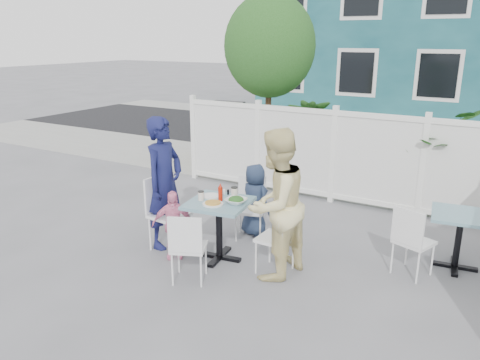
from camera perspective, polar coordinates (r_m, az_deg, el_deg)
The scene contains 29 objects.
ground at distance 6.35m, azimuth 2.82°, elevation -8.80°, with size 80.00×80.00×0.00m, color slate.
near_sidewalk at distance 9.67m, azimuth 13.17°, elevation -0.00°, with size 24.00×2.60×0.01m, color gray.
street at distance 13.16m, azimuth 17.96°, elevation 4.09°, with size 24.00×5.00×0.01m, color black.
far_sidewalk at distance 16.15m, azimuth 20.38°, elevation 6.14°, with size 24.00×1.60×0.01m, color gray.
building at distance 19.35m, azimuth 21.69°, elevation 16.61°, with size 11.00×6.00×6.00m.
fence_back at distance 8.15m, azimuth 11.28°, elevation 2.63°, with size 5.86×0.08×1.60m.
tree at distance 9.39m, azimuth 3.60°, elevation 15.95°, with size 1.80×1.62×3.59m.
utility_cabinet at distance 10.91m, azimuth -1.76°, elevation 5.81°, with size 0.69×0.49×1.28m, color gold.
potted_shrub_a at distance 9.00m, azimuth 8.67°, elevation 4.51°, with size 0.94×0.94×1.69m, color #1B4716.
potted_shrub_b at distance 8.39m, azimuth 21.89°, elevation 2.56°, with size 1.52×1.32×1.69m, color #1B4716.
main_table at distance 5.95m, azimuth -2.58°, elevation -4.23°, with size 0.84×0.84×0.79m.
spare_table at distance 6.32m, azimuth 25.26°, elevation -5.14°, with size 0.76×0.76×0.72m.
chair_left at distance 6.36m, azimuth -9.22°, elevation -3.28°, with size 0.48×0.49×1.00m.
chair_right at distance 5.64m, azimuth 5.03°, elevation -6.48°, with size 0.41×0.42×0.90m.
chair_back at distance 6.66m, azimuth 1.34°, elevation -2.78°, with size 0.50×0.49×0.87m.
chair_near at distance 5.43m, azimuth -6.44°, elevation -7.70°, with size 0.51×0.50×0.86m.
chair_spare at distance 5.90m, azimuth 20.15°, elevation -6.55°, with size 0.51×0.50×0.88m.
man at distance 6.34m, azimuth -9.20°, elevation -0.34°, with size 0.65×0.43×1.79m, color #141746.
woman at distance 5.46m, azimuth 4.30°, elevation -3.01°, with size 0.87×0.68×1.80m, color #EACC4F.
boy at distance 6.71m, azimuth 1.82°, elevation -2.44°, with size 0.52×0.34×1.06m, color #212E48.
toddler at distance 6.10m, azimuth -8.18°, elevation -5.40°, with size 0.53×0.22×0.91m, color pink.
plate_main at distance 5.78m, azimuth -3.32°, elevation -2.93°, with size 0.26×0.26×0.02m, color white.
plate_side at distance 6.07m, azimuth -3.60°, elevation -1.95°, with size 0.24×0.24×0.02m, color white.
salad_bowl at distance 5.80m, azimuth -0.48°, elevation -2.57°, with size 0.26×0.26×0.06m, color white.
coffee_cup_a at distance 5.92m, azimuth -4.78°, elevation -1.97°, with size 0.07×0.07×0.11m, color silver.
coffee_cup_b at distance 6.01m, azimuth -0.69°, elevation -1.55°, with size 0.09×0.09×0.13m, color silver.
ketchup_bottle at distance 5.88m, azimuth -2.41°, elevation -1.71°, with size 0.06×0.06×0.18m, color #AC1A08.
salt_shaker at distance 6.13m, azimuth -1.95°, elevation -1.45°, with size 0.03×0.03×0.07m, color white.
pepper_shaker at distance 6.13m, azimuth -1.46°, elevation -1.48°, with size 0.03×0.03×0.07m, color black.
Camera 1 is at (2.58, -5.10, 2.77)m, focal length 35.00 mm.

